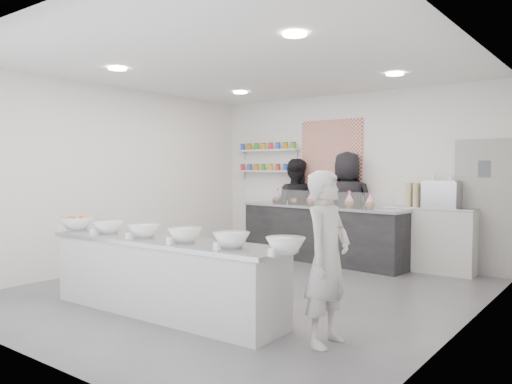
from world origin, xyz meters
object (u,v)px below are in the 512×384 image
espresso_machine (442,195)px  espresso_ledge (430,239)px  staff_left (294,207)px  back_bar (320,234)px  staff_right (347,207)px  woman_prep (327,258)px  prep_counter (164,276)px

espresso_machine → espresso_ledge: bearing=180.0°
staff_left → back_bar: bearing=138.6°
staff_left → staff_right: bearing=158.2°
back_bar → staff_left: bearing=166.6°
espresso_ledge → staff_left: staff_left is taller
back_bar → woman_prep: size_ratio=1.97×
back_bar → staff_left: size_ratio=1.75×
espresso_ledge → staff_right: staff_right is taller
espresso_ledge → woman_prep: (0.31, -3.92, 0.30)m
back_bar → espresso_ledge: 1.87m
back_bar → espresso_ledge: size_ratio=2.30×
woman_prep → staff_right: size_ratio=0.84×
espresso_ledge → woman_prep: bearing=-85.5°
back_bar → woman_prep: bearing=-53.0°
espresso_machine → staff_right: (-1.61, -0.05, -0.27)m
back_bar → staff_left: (-0.70, 0.25, 0.42)m
woman_prep → back_bar: bearing=30.1°
prep_counter → woman_prep: size_ratio=1.91×
espresso_machine → staff_left: staff_left is taller
back_bar → woman_prep: (2.15, -3.62, 0.32)m
prep_counter → espresso_machine: (1.83, 4.16, 0.82)m
espresso_ledge → staff_right: size_ratio=0.72×
staff_left → prep_counter: bearing=80.4°
espresso_ledge → staff_left: bearing=-178.8°
staff_right → espresso_ledge: bearing=165.3°
prep_counter → staff_left: bearing=100.4°
staff_right → espresso_machine: bearing=165.1°
espresso_machine → staff_right: 1.64m
prep_counter → espresso_machine: bearing=64.5°
espresso_ledge → woman_prep: woman_prep is taller
espresso_ledge → back_bar: bearing=-170.6°
back_bar → espresso_ledge: espresso_ledge is taller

